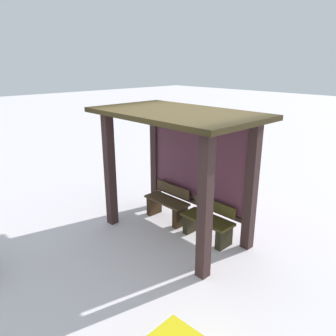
% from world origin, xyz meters
% --- Properties ---
extents(ground_plane, '(60.00, 60.00, 0.00)m').
position_xyz_m(ground_plane, '(0.00, 0.00, 0.00)').
color(ground_plane, silver).
extents(bus_shelter, '(2.97, 1.76, 2.33)m').
position_xyz_m(bus_shelter, '(0.00, 0.18, 1.70)').
color(bus_shelter, '#352322').
rests_on(bus_shelter, ground).
extents(bench_left_inside, '(0.98, 0.39, 0.73)m').
position_xyz_m(bench_left_inside, '(-0.54, 0.32, 0.32)').
color(bench_left_inside, '#483522').
rests_on(bench_left_inside, ground).
extents(bench_center_inside, '(0.98, 0.41, 0.70)m').
position_xyz_m(bench_center_inside, '(0.54, 0.32, 0.31)').
color(bench_center_inside, '#403916').
rests_on(bench_center_inside, ground).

